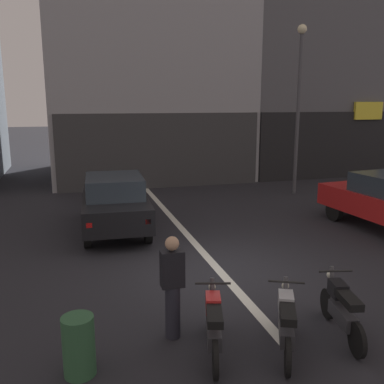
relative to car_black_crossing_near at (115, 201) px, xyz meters
The scene contains 11 objects.
ground_plane 4.24m from the car_black_crossing_near, 62.77° to the right, with size 120.00×120.00×0.00m, color #232328.
lane_centre_line 3.12m from the car_black_crossing_near, 50.65° to the left, with size 0.20×18.00×0.01m, color silver.
building_mid_block 12.54m from the car_black_crossing_near, 75.35° to the left, with size 9.14×8.34×15.84m.
building_far_right 17.19m from the car_black_crossing_near, 40.00° to the left, with size 9.87×8.38×16.10m.
car_black_crossing_near is the anchor object (origin of this frame).
street_lamp 8.79m from the car_black_crossing_near, 23.14° to the left, with size 0.36×0.36×6.54m.
motorcycle_red_row_leftmost 6.58m from the car_black_crossing_near, 83.35° to the right, with size 0.63×1.62×0.98m.
motorcycle_silver_row_left_mid 7.02m from the car_black_crossing_near, 74.95° to the right, with size 0.79×1.54×0.98m.
motorcycle_black_row_centre 7.24m from the car_black_crossing_near, 66.57° to the right, with size 0.56×1.65×0.98m.
person_by_motorcycles 5.95m from the car_black_crossing_near, 87.29° to the right, with size 0.36×0.24×1.67m.
trash_bin 6.64m from the car_black_crossing_near, 100.16° to the right, with size 0.44×0.44×0.85m, color #2D5938.
Camera 1 is at (-3.01, -8.26, 3.67)m, focal length 39.74 mm.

